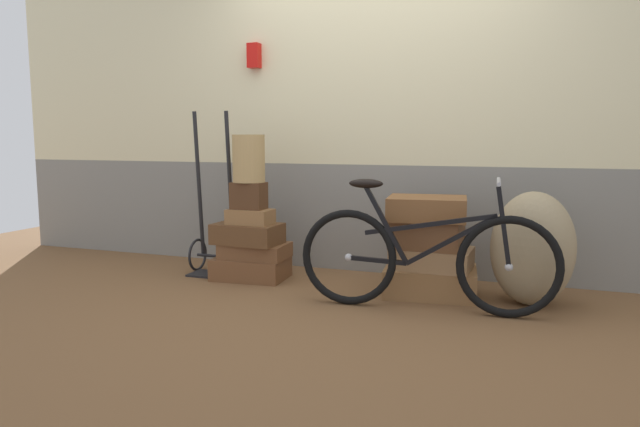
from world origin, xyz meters
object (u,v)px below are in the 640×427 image
object	(u,v)px
suitcase_2	(248,234)
suitcase_7	(427,234)
suitcase_5	(430,281)
burlap_sack	(533,249)
suitcase_6	(432,258)
wicker_basket	(249,159)
suitcase_4	(249,196)
luggage_trolley	(214,234)
suitcase_0	(251,268)
suitcase_8	(427,208)
suitcase_3	(250,217)
suitcase_1	(255,251)
bicycle	(425,258)

from	to	relation	value
suitcase_2	suitcase_7	distance (m)	1.37
suitcase_7	suitcase_5	bearing A→B (deg)	30.90
suitcase_7	burlap_sack	bearing A→B (deg)	1.14
suitcase_6	wicker_basket	size ratio (longest dim) A/B	1.48
suitcase_4	suitcase_2	bearing A→B (deg)	176.50
suitcase_7	wicker_basket	world-z (taller)	wicker_basket
suitcase_6	luggage_trolley	size ratio (longest dim) A/B	0.41
suitcase_0	suitcase_8	distance (m)	1.46
suitcase_3	luggage_trolley	world-z (taller)	luggage_trolley
suitcase_1	suitcase_5	size ratio (longest dim) A/B	0.81
suitcase_4	suitcase_5	size ratio (longest dim) A/B	0.40
suitcase_3	suitcase_5	xyz separation A→B (m)	(1.37, 0.04, -0.39)
suitcase_4	suitcase_6	xyz separation A→B (m)	(1.39, 0.01, -0.39)
suitcase_5	burlap_sack	bearing A→B (deg)	-8.26
suitcase_4	suitcase_5	bearing A→B (deg)	1.33
bicycle	suitcase_0	bearing A→B (deg)	164.38
suitcase_0	suitcase_3	size ratio (longest dim) A/B	1.64
suitcase_6	burlap_sack	size ratio (longest dim) A/B	0.71
suitcase_1	luggage_trolley	distance (m)	0.41
suitcase_0	suitcase_5	distance (m)	1.39
suitcase_2	burlap_sack	bearing A→B (deg)	2.55
suitcase_0	suitcase_2	distance (m)	0.28
suitcase_2	suitcase_8	size ratio (longest dim) A/B	0.97
suitcase_1	burlap_sack	bearing A→B (deg)	-3.14
suitcase_2	suitcase_7	size ratio (longest dim) A/B	1.07
suitcase_4	wicker_basket	xyz separation A→B (m)	(-0.00, 0.02, 0.28)
suitcase_3	suitcase_8	distance (m)	1.34
suitcase_7	suitcase_6	bearing A→B (deg)	6.66
suitcase_5	suitcase_7	xyz separation A→B (m)	(-0.03, -0.02, 0.34)
suitcase_0	wicker_basket	bearing A→B (deg)	-85.44
suitcase_1	bicycle	bearing A→B (deg)	-18.44
suitcase_1	suitcase_5	xyz separation A→B (m)	(1.35, -0.01, -0.12)
suitcase_8	suitcase_3	bearing A→B (deg)	173.92
suitcase_2	bicycle	distance (m)	1.47
suitcase_8	burlap_sack	size ratio (longest dim) A/B	0.70
suitcase_3	wicker_basket	xyz separation A→B (m)	(-0.02, 0.03, 0.44)
suitcase_0	suitcase_4	xyz separation A→B (m)	(0.01, -0.03, 0.57)
suitcase_4	burlap_sack	world-z (taller)	suitcase_4
suitcase_4	suitcase_0	bearing A→B (deg)	101.97
suitcase_5	luggage_trolley	distance (m)	1.77
suitcase_2	suitcase_6	world-z (taller)	suitcase_2
suitcase_1	suitcase_5	distance (m)	1.36
suitcase_8	bicycle	xyz separation A→B (m)	(0.05, -0.37, -0.27)
suitcase_5	suitcase_3	bearing A→B (deg)	175.07
suitcase_4	suitcase_8	bearing A→B (deg)	0.32
suitcase_2	suitcase_4	distance (m)	0.29
suitcase_1	luggage_trolley	world-z (taller)	luggage_trolley
wicker_basket	suitcase_1	bearing A→B (deg)	28.40
suitcase_2	wicker_basket	xyz separation A→B (m)	(0.01, 0.01, 0.57)
suitcase_8	suitcase_7	bearing A→B (deg)	73.23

